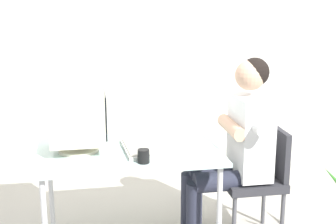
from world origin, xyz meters
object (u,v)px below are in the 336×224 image
object	(u,v)px
desk	(129,158)
keyboard	(136,148)
office_chair	(259,174)
crt_monitor	(78,117)
person_seated	(236,143)
desk_mug	(144,156)

from	to	relation	value
desk	keyboard	size ratio (longest dim) A/B	2.82
desk	office_chair	size ratio (longest dim) A/B	1.49
desk	crt_monitor	size ratio (longest dim) A/B	2.89
office_chair	desk	bearing A→B (deg)	178.66
desk	office_chair	bearing A→B (deg)	-1.34
desk	person_seated	distance (m)	0.75
desk_mug	person_seated	bearing A→B (deg)	19.27
crt_monitor	office_chair	size ratio (longest dim) A/B	0.51
desk	crt_monitor	bearing A→B (deg)	173.74
person_seated	keyboard	bearing A→B (deg)	179.78
crt_monitor	keyboard	xyz separation A→B (m)	(0.38, -0.05, -0.22)
crt_monitor	office_chair	world-z (taller)	crt_monitor
keyboard	person_seated	size ratio (longest dim) A/B	0.33
keyboard	person_seated	distance (m)	0.70
desk_mug	office_chair	bearing A→B (deg)	15.51
keyboard	office_chair	bearing A→B (deg)	-0.18
person_seated	desk_mug	xyz separation A→B (m)	(-0.68, -0.24, 0.04)
keyboard	person_seated	xyz separation A→B (m)	(0.70, -0.00, -0.01)
crt_monitor	desk	bearing A→B (deg)	-6.26
crt_monitor	person_seated	bearing A→B (deg)	-3.06
office_chair	desk_mug	bearing A→B (deg)	-164.49
crt_monitor	desk_mug	distance (m)	0.53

